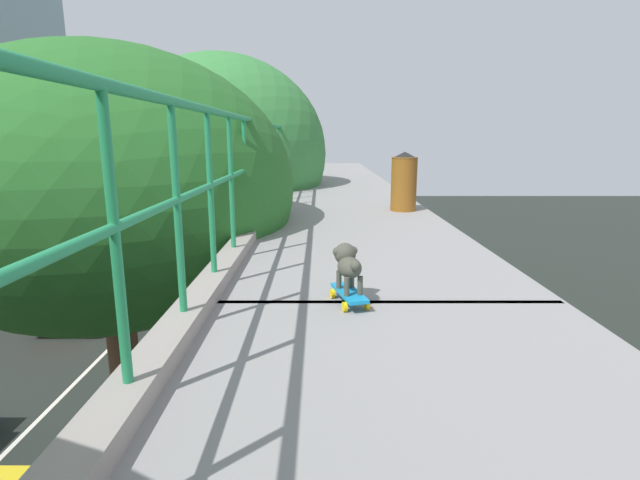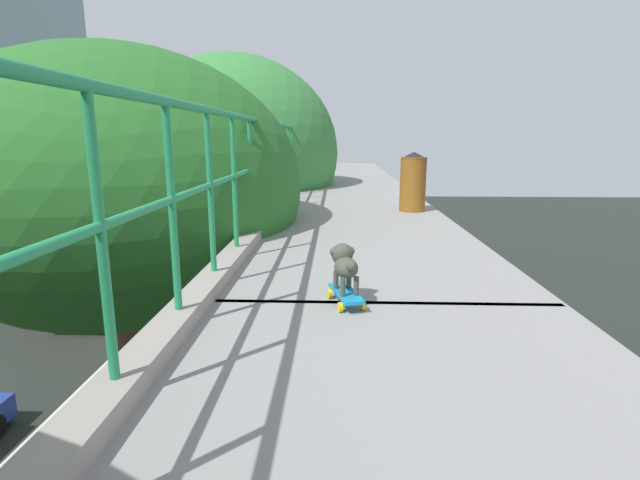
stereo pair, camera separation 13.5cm
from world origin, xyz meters
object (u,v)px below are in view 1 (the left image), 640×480
(city_bus, at_px, (124,257))
(small_dog, at_px, (350,262))
(litter_bin, at_px, (406,181))
(toy_skateboard, at_px, (351,294))

(city_bus, distance_m, small_dog, 22.38)
(city_bus, relative_size, small_dog, 33.84)
(small_dog, relative_size, litter_bin, 0.39)
(city_bus, height_order, toy_skateboard, toy_skateboard)
(city_bus, relative_size, toy_skateboard, 26.31)
(city_bus, relative_size, litter_bin, 13.17)
(city_bus, distance_m, toy_skateboard, 22.37)
(litter_bin, bearing_deg, small_dog, -104.70)
(litter_bin, bearing_deg, city_bus, 125.71)
(litter_bin, bearing_deg, toy_skateboard, -104.48)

